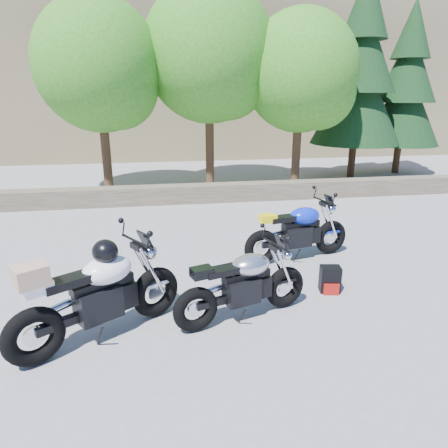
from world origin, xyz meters
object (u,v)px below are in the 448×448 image
Objects in this scene: white_bike at (98,293)px; blue_bike at (298,232)px; silver_bike at (244,285)px; backpack at (330,280)px.

white_bike is 3.91m from blue_bike.
blue_bike is at bearing -0.67° from white_bike.
blue_bike reaches higher than silver_bike.
blue_bike is at bearing 35.12° from silver_bike.
silver_bike is 0.92× the size of blue_bike.
white_bike is 0.95× the size of blue_bike.
silver_bike is 1.62m from backpack.
silver_bike is 1.89m from white_bike.
white_bike reaches higher than blue_bike.
silver_bike is at bearing -27.41° from white_bike.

